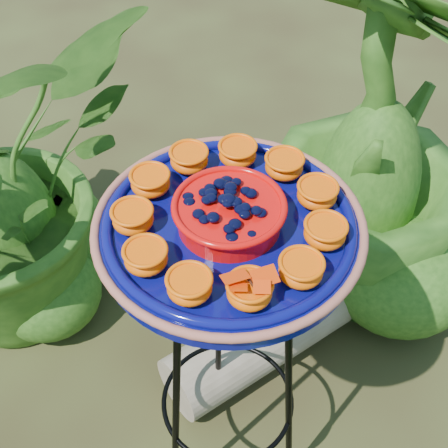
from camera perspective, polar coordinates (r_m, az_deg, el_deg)
The scene contains 5 objects.
ground_plane at distance 1.75m, azimuth -4.50°, elevation -17.62°, with size 20.00×20.00×0.00m, color black.
tripod_stand at distance 1.27m, azimuth 0.37°, elevation -11.30°, with size 0.34×0.34×0.82m.
feeder_dish at distance 0.98m, azimuth 0.47°, elevation -0.05°, with size 0.47×0.47×0.10m.
driftwood_log at distance 1.77m, azimuth 3.16°, elevation -10.57°, with size 0.18×0.18×0.54m, color tan.
shrub_back_right at distance 1.71m, azimuth 13.76°, elevation 7.04°, with size 0.58×0.58×1.04m, color #214813.
Camera 1 is at (0.12, -0.76, 1.57)m, focal length 50.00 mm.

